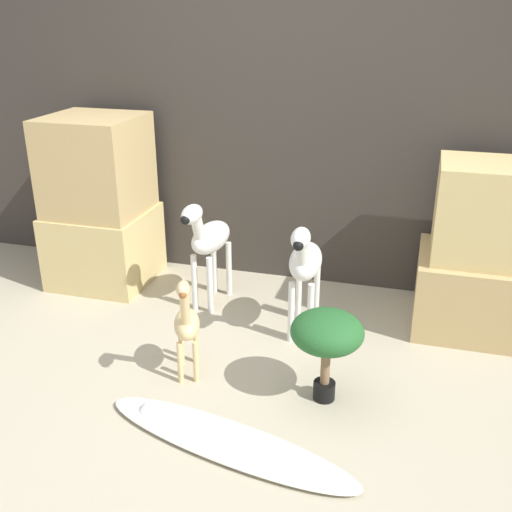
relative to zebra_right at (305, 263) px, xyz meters
name	(u,v)px	position (x,y,z in m)	size (l,w,h in m)	color
ground_plane	(212,409)	(-0.28, -0.86, -0.47)	(14.00, 14.00, 0.00)	#B2A88E
wall_back	(291,127)	(-0.28, 0.83, 0.63)	(6.40, 0.08, 2.20)	#38332D
rock_pillar_left	(100,205)	(-1.54, 0.39, 0.10)	(0.66, 0.64, 1.19)	#D1B775
rock_pillar_right	(477,256)	(0.98, 0.39, 0.00)	(0.66, 0.64, 1.05)	tan
zebra_right	(305,263)	(0.00, 0.00, 0.00)	(0.21, 0.56, 0.76)	silver
zebra_left	(208,238)	(-0.68, 0.22, 0.00)	(0.24, 0.56, 0.76)	silver
giraffe_figurine	(187,323)	(-0.50, -0.61, -0.15)	(0.24, 0.41, 0.64)	#E0C184
potted_palm_front	(327,335)	(0.24, -0.62, -0.10)	(0.36, 0.36, 0.49)	black
surfboard	(225,440)	(-0.13, -1.09, -0.45)	(1.33, 0.56, 0.09)	silver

